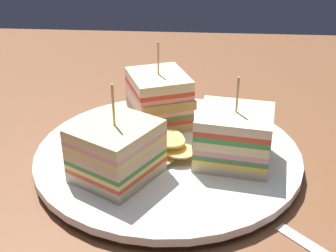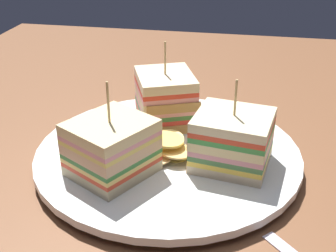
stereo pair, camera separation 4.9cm
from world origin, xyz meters
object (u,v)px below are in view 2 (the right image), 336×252
Objects in this scene: sandwich_wedge_0 at (165,98)px; sandwich_wedge_2 at (232,140)px; sandwich_wedge_1 at (112,148)px; chip_pile at (167,147)px; plate at (168,154)px.

sandwich_wedge_2 is (8.77, 8.79, -0.25)cm from sandwich_wedge_0.
sandwich_wedge_0 is at bearing 16.68° from sandwich_wedge_1.
chip_pile is at bearing -9.53° from sandwich_wedge_0.
sandwich_wedge_0 is 12.42cm from sandwich_wedge_2.
chip_pile is (8.34, 1.87, -2.05)cm from sandwich_wedge_0.
sandwich_wedge_1 is at bearing 27.50° from sandwich_wedge_2.
sandwich_wedge_2 is 7.16cm from chip_pile.
sandwich_wedge_0 reaches higher than sandwich_wedge_2.
plate is 2.87× the size of sandwich_wedge_0.
sandwich_wedge_0 reaches higher than plate.
plate is at bearing -10.28° from sandwich_wedge_1.
plate is 8.20cm from sandwich_wedge_0.
sandwich_wedge_0 is at bearing -166.55° from plate.
chip_pile is at bearing -18.59° from sandwich_wedge_1.
sandwich_wedge_2 is (-3.86, 11.83, -0.00)cm from sandwich_wedge_1.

